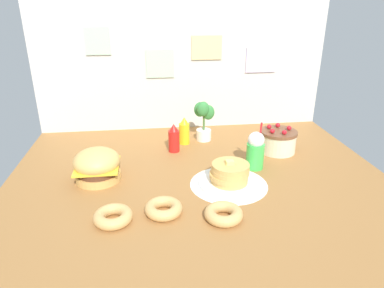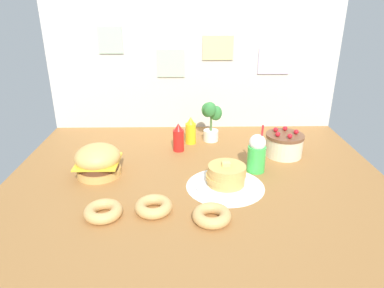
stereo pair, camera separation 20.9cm
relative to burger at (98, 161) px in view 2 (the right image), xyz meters
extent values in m
cube|color=#9E6B38|center=(0.59, -0.07, -0.10)|extent=(2.26, 1.86, 0.02)
cube|color=beige|center=(0.59, 0.85, 0.42)|extent=(2.26, 0.03, 1.03)
cube|color=#B2D1B2|center=(-0.04, 0.83, 0.61)|extent=(0.18, 0.01, 0.20)
cube|color=#B2D1B2|center=(0.41, 0.83, 0.43)|extent=(0.21, 0.01, 0.21)
cube|color=beige|center=(0.78, 0.83, 0.55)|extent=(0.23, 0.01, 0.18)
cube|color=silver|center=(1.21, 0.83, 0.45)|extent=(0.24, 0.01, 0.20)
cylinder|color=white|center=(0.75, -0.16, -0.09)|extent=(0.44, 0.44, 0.00)
cylinder|color=#DBA859|center=(0.00, 0.00, -0.07)|extent=(0.26, 0.26, 0.05)
cylinder|color=#59331E|center=(0.00, 0.00, -0.03)|extent=(0.24, 0.24, 0.04)
cube|color=yellow|center=(0.00, 0.00, -0.01)|extent=(0.25, 0.25, 0.01)
ellipsoid|color=#E5B260|center=(0.00, 0.00, 0.03)|extent=(0.27, 0.27, 0.15)
cylinder|color=white|center=(0.75, -0.16, -0.08)|extent=(0.34, 0.34, 0.02)
cylinder|color=#E0AD5B|center=(0.75, -0.16, -0.06)|extent=(0.21, 0.21, 0.03)
cylinder|color=#E0AD5B|center=(0.75, -0.16, -0.03)|extent=(0.22, 0.22, 0.03)
cylinder|color=#E0AD5B|center=(0.75, -0.16, 0.00)|extent=(0.22, 0.22, 0.03)
cylinder|color=#E0AD5B|center=(0.75, -0.16, 0.03)|extent=(0.21, 0.21, 0.03)
cube|color=#F7E072|center=(0.75, -0.16, 0.05)|extent=(0.04, 0.04, 0.02)
cylinder|color=beige|center=(1.19, 0.26, -0.03)|extent=(0.24, 0.24, 0.13)
cylinder|color=brown|center=(1.19, 0.26, 0.05)|extent=(0.25, 0.25, 0.02)
sphere|color=red|center=(1.26, 0.27, 0.08)|extent=(0.03, 0.03, 0.03)
sphere|color=red|center=(1.20, 0.33, 0.08)|extent=(0.03, 0.03, 0.03)
sphere|color=red|center=(1.13, 0.31, 0.08)|extent=(0.03, 0.03, 0.03)
sphere|color=red|center=(1.13, 0.22, 0.08)|extent=(0.03, 0.03, 0.03)
sphere|color=red|center=(1.20, 0.19, 0.08)|extent=(0.03, 0.03, 0.03)
cylinder|color=red|center=(0.47, 0.35, -0.02)|extent=(0.08, 0.08, 0.15)
cone|color=red|center=(0.47, 0.35, 0.08)|extent=(0.06, 0.06, 0.05)
cylinder|color=yellow|center=(0.56, 0.49, -0.02)|extent=(0.08, 0.08, 0.15)
cone|color=yellow|center=(0.56, 0.49, 0.08)|extent=(0.06, 0.06, 0.05)
cylinder|color=green|center=(0.96, 0.03, -0.01)|extent=(0.11, 0.11, 0.16)
sphere|color=white|center=(0.96, 0.03, 0.10)|extent=(0.10, 0.10, 0.10)
cylinder|color=red|center=(0.98, 0.03, 0.13)|extent=(0.01, 0.03, 0.16)
torus|color=tan|center=(0.12, -0.44, -0.06)|extent=(0.19, 0.19, 0.06)
torus|color=#F2E5C6|center=(0.12, -0.44, -0.06)|extent=(0.18, 0.18, 0.05)
torus|color=tan|center=(0.36, -0.40, -0.06)|extent=(0.19, 0.19, 0.06)
torus|color=pink|center=(0.36, -0.40, -0.06)|extent=(0.18, 0.18, 0.05)
torus|color=tan|center=(0.65, -0.49, -0.06)|extent=(0.19, 0.19, 0.06)
torus|color=brown|center=(0.65, -0.49, -0.06)|extent=(0.18, 0.18, 0.05)
cylinder|color=white|center=(0.71, 0.54, -0.05)|extent=(0.11, 0.11, 0.08)
cylinder|color=#4C7238|center=(0.71, 0.54, 0.06)|extent=(0.02, 0.02, 0.14)
ellipsoid|color=#38843D|center=(0.75, 0.54, 0.12)|extent=(0.09, 0.06, 0.11)
ellipsoid|color=#38843D|center=(0.69, 0.56, 0.14)|extent=(0.09, 0.06, 0.11)
ellipsoid|color=#38843D|center=(0.70, 0.50, 0.16)|extent=(0.09, 0.06, 0.11)
camera|label=1|loc=(0.32, -1.86, 0.89)|focal=32.43mm
camera|label=2|loc=(0.53, -1.88, 0.89)|focal=32.43mm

